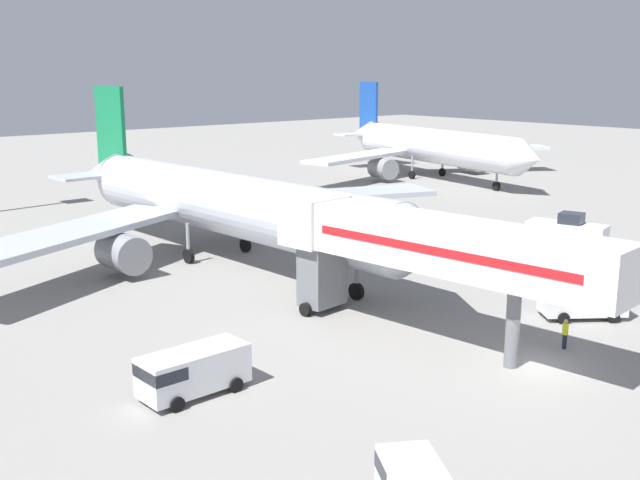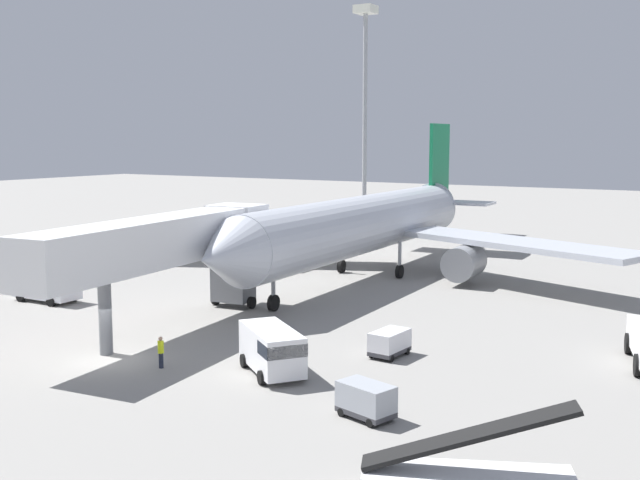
% 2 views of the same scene
% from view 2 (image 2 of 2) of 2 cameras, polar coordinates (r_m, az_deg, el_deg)
% --- Properties ---
extents(ground_plane, '(300.00, 300.00, 0.00)m').
position_cam_2_polar(ground_plane, '(41.43, -15.56, -8.62)').
color(ground_plane, gray).
extents(airplane_at_gate, '(44.25, 43.75, 12.79)m').
position_cam_2_polar(airplane_at_gate, '(62.81, 3.57, 1.16)').
color(airplane_at_gate, '#B7BCC6').
rests_on(airplane_at_gate, ground).
extents(jet_bridge, '(5.24, 20.49, 6.91)m').
position_cam_2_polar(jet_bridge, '(45.93, -11.12, -0.31)').
color(jet_bridge, silver).
rests_on(jet_bridge, ground).
extents(belt_loader_truck, '(6.91, 4.47, 3.21)m').
position_cam_2_polar(belt_loader_truck, '(25.84, 10.96, -16.79)').
color(belt_loader_truck, white).
rests_on(belt_loader_truck, ground).
extents(service_van_rear_right, '(4.97, 4.44, 2.23)m').
position_cam_2_polar(service_van_rear_right, '(37.36, -3.56, -8.11)').
color(service_van_rear_right, white).
rests_on(service_van_rear_right, ground).
extents(service_van_mid_left, '(4.98, 2.35, 2.07)m').
position_cam_2_polar(service_van_mid_left, '(56.97, -19.83, -3.15)').
color(service_van_mid_left, white).
rests_on(service_van_mid_left, ground).
extents(baggage_cart_far_center, '(1.52, 2.46, 1.37)m').
position_cam_2_polar(baggage_cart_far_center, '(40.57, 5.22, -7.59)').
color(baggage_cart_far_center, '#38383D').
rests_on(baggage_cart_far_center, ground).
extents(baggage_cart_outer_right, '(2.59, 1.91, 1.46)m').
position_cam_2_polar(baggage_cart_outer_right, '(31.88, 3.45, -11.77)').
color(baggage_cart_outer_right, '#38383D').
rests_on(baggage_cart_outer_right, ground).
extents(ground_crew_worker_foreground, '(0.38, 0.38, 1.61)m').
position_cam_2_polar(ground_crew_worker_foreground, '(39.19, -11.79, -8.14)').
color(ground_crew_worker_foreground, '#1E2333').
rests_on(ground_crew_worker_foreground, ground).
extents(safety_cone_alpha, '(0.46, 0.46, 0.70)m').
position_cam_2_polar(safety_cone_alpha, '(66.37, -19.55, -2.39)').
color(safety_cone_alpha, black).
rests_on(safety_cone_alpha, ground).
extents(apron_light_mast, '(2.40, 2.40, 27.58)m').
position_cam_2_polar(apron_light_mast, '(97.43, 3.39, 12.05)').
color(apron_light_mast, '#93969B').
rests_on(apron_light_mast, ground).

